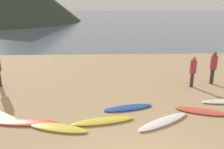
{
  "coord_description": "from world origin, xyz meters",
  "views": [
    {
      "loc": [
        -1.07,
        -4.23,
        4.16
      ],
      "look_at": [
        -0.63,
        6.96,
        0.6
      ],
      "focal_mm": 36.88,
      "sensor_mm": 36.0,
      "label": 1
    }
  ],
  "objects_px": {
    "surfboard_3": "(103,121)",
    "person_1": "(213,65)",
    "person_0": "(193,69)",
    "surfboard_2": "(57,128)",
    "surfboard_6": "(201,111)",
    "surfboard_5": "(164,121)",
    "surfboard_1": "(27,122)",
    "surfboard_4": "(128,108)"
  },
  "relations": [
    {
      "from": "surfboard_3",
      "to": "person_1",
      "type": "distance_m",
      "value": 7.01
    },
    {
      "from": "person_0",
      "to": "person_1",
      "type": "relative_size",
      "value": 0.92
    },
    {
      "from": "surfboard_2",
      "to": "surfboard_4",
      "type": "relative_size",
      "value": 1.05
    },
    {
      "from": "surfboard_1",
      "to": "surfboard_6",
      "type": "relative_size",
      "value": 1.11
    },
    {
      "from": "surfboard_3",
      "to": "person_1",
      "type": "xyz_separation_m",
      "value": [
        5.75,
        3.89,
        0.97
      ]
    },
    {
      "from": "surfboard_3",
      "to": "surfboard_6",
      "type": "relative_size",
      "value": 1.14
    },
    {
      "from": "surfboard_1",
      "to": "person_1",
      "type": "xyz_separation_m",
      "value": [
        8.47,
        3.89,
        0.97
      ]
    },
    {
      "from": "surfboard_1",
      "to": "surfboard_4",
      "type": "xyz_separation_m",
      "value": [
        3.74,
        1.06,
        -0.01
      ]
    },
    {
      "from": "surfboard_4",
      "to": "surfboard_2",
      "type": "bearing_deg",
      "value": -164.0
    },
    {
      "from": "surfboard_5",
      "to": "person_0",
      "type": "bearing_deg",
      "value": 25.58
    },
    {
      "from": "surfboard_6",
      "to": "person_0",
      "type": "xyz_separation_m",
      "value": [
        0.65,
        2.82,
        0.89
      ]
    },
    {
      "from": "surfboard_6",
      "to": "surfboard_2",
      "type": "bearing_deg",
      "value": -148.89
    },
    {
      "from": "surfboard_3",
      "to": "person_0",
      "type": "xyz_separation_m",
      "value": [
        4.52,
        3.46,
        0.88
      ]
    },
    {
      "from": "surfboard_2",
      "to": "person_1",
      "type": "height_order",
      "value": "person_1"
    },
    {
      "from": "surfboard_5",
      "to": "surfboard_6",
      "type": "xyz_separation_m",
      "value": [
        1.69,
        0.77,
        -0.0
      ]
    },
    {
      "from": "surfboard_2",
      "to": "surfboard_5",
      "type": "bearing_deg",
      "value": 20.29
    },
    {
      "from": "person_0",
      "to": "surfboard_3",
      "type": "bearing_deg",
      "value": 72.97
    },
    {
      "from": "surfboard_6",
      "to": "person_0",
      "type": "relative_size",
      "value": 1.26
    },
    {
      "from": "surfboard_3",
      "to": "person_1",
      "type": "bearing_deg",
      "value": 23.29
    },
    {
      "from": "surfboard_3",
      "to": "person_0",
      "type": "bearing_deg",
      "value": 26.69
    },
    {
      "from": "surfboard_1",
      "to": "surfboard_3",
      "type": "distance_m",
      "value": 2.72
    },
    {
      "from": "person_1",
      "to": "surfboard_1",
      "type": "bearing_deg",
      "value": 89.74
    },
    {
      "from": "surfboard_3",
      "to": "surfboard_5",
      "type": "height_order",
      "value": "surfboard_3"
    },
    {
      "from": "surfboard_6",
      "to": "person_1",
      "type": "xyz_separation_m",
      "value": [
        1.88,
        3.24,
        0.97
      ]
    },
    {
      "from": "surfboard_3",
      "to": "person_1",
      "type": "height_order",
      "value": "person_1"
    },
    {
      "from": "surfboard_3",
      "to": "person_0",
      "type": "relative_size",
      "value": 1.44
    },
    {
      "from": "surfboard_3",
      "to": "surfboard_2",
      "type": "bearing_deg",
      "value": -176.63
    },
    {
      "from": "surfboard_4",
      "to": "surfboard_6",
      "type": "height_order",
      "value": "surfboard_6"
    },
    {
      "from": "surfboard_5",
      "to": "person_0",
      "type": "relative_size",
      "value": 1.49
    },
    {
      "from": "person_1",
      "to": "surfboard_2",
      "type": "bearing_deg",
      "value": 95.44
    },
    {
      "from": "surfboard_2",
      "to": "surfboard_1",
      "type": "bearing_deg",
      "value": 176.99
    },
    {
      "from": "surfboard_3",
      "to": "person_0",
      "type": "distance_m",
      "value": 5.76
    },
    {
      "from": "surfboard_5",
      "to": "surfboard_6",
      "type": "relative_size",
      "value": 1.18
    },
    {
      "from": "surfboard_4",
      "to": "person_0",
      "type": "bearing_deg",
      "value": 20.89
    },
    {
      "from": "surfboard_2",
      "to": "person_0",
      "type": "distance_m",
      "value": 7.26
    },
    {
      "from": "surfboard_1",
      "to": "surfboard_5",
      "type": "xyz_separation_m",
      "value": [
        4.9,
        -0.12,
        -0.0
      ]
    },
    {
      "from": "surfboard_2",
      "to": "surfboard_6",
      "type": "relative_size",
      "value": 1.1
    },
    {
      "from": "surfboard_2",
      "to": "person_0",
      "type": "xyz_separation_m",
      "value": [
        6.09,
        3.86,
        0.88
      ]
    },
    {
      "from": "surfboard_4",
      "to": "surfboard_6",
      "type": "bearing_deg",
      "value": -21.88
    },
    {
      "from": "person_0",
      "to": "person_1",
      "type": "xyz_separation_m",
      "value": [
        1.23,
        0.43,
        0.09
      ]
    },
    {
      "from": "surfboard_4",
      "to": "person_1",
      "type": "distance_m",
      "value": 5.59
    },
    {
      "from": "surfboard_5",
      "to": "person_1",
      "type": "xyz_separation_m",
      "value": [
        3.57,
        4.01,
        0.97
      ]
    }
  ]
}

